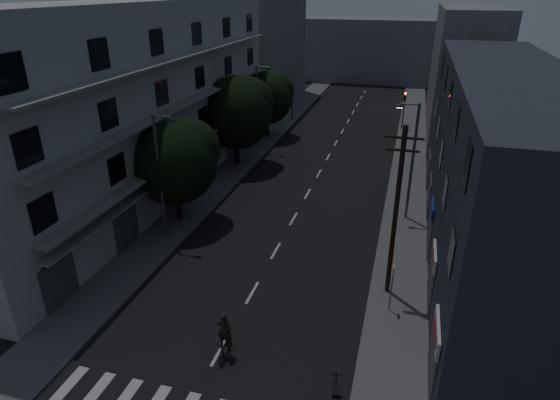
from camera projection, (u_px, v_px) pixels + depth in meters
The scene contains 21 objects.
ground at pixel (320, 172), 41.05m from camera, with size 160.00×160.00×0.00m, color black.
sidewalk_left at pixel (240, 163), 42.86m from camera, with size 3.00×90.00×0.15m, color #565659.
sidewalk_right at pixel (408, 179), 39.18m from camera, with size 3.00×90.00×0.15m, color #565659.
lane_markings at pixel (332, 150), 46.52m from camera, with size 0.15×60.50×0.01m.
building_left at pixel (148, 101), 34.94m from camera, with size 7.00×36.00×14.00m.
building_right at pixel (495, 169), 26.19m from camera, with size 6.19×28.00×11.00m.
building_far_left at pixel (266, 44), 60.78m from camera, with size 6.00×20.00×16.00m, color slate.
building_far_right at pixel (462, 71), 50.27m from camera, with size 6.00×20.00×13.00m, color slate.
building_far_end at pixel (373, 50), 78.34m from camera, with size 24.00×8.00×10.00m, color slate.
tree_near at pixel (175, 158), 30.64m from camera, with size 5.74×5.74×7.08m.
tree_mid at pixel (236, 110), 40.59m from camera, with size 6.35×6.35×7.81m.
tree_far at pixel (267, 96), 48.89m from camera, with size 5.45×5.45×6.74m.
traffic_signal_far_right at pixel (405, 103), 51.68m from camera, with size 0.28×0.37×4.10m.
traffic_signal_far_left at pixel (292, 95), 55.15m from camera, with size 0.28×0.37×4.10m.
street_lamp_left_near at pixel (161, 172), 28.25m from camera, with size 1.51×0.25×8.00m.
street_lamp_right at pixel (411, 157), 30.84m from camera, with size 1.51×0.25×8.00m.
street_lamp_left_far at pixel (258, 104), 44.68m from camera, with size 1.51×0.25×8.00m.
utility_pole at pixel (396, 210), 22.84m from camera, with size 1.80×0.24×9.00m.
bus_stop_sign at pixel (392, 280), 22.62m from camera, with size 0.06×0.35×2.52m.
motorcycle at pixel (335, 396), 18.07m from camera, with size 0.51×1.70×1.09m.
cyclist at pixel (225, 341), 20.42m from camera, with size 0.77×1.81×2.23m.
Camera 1 is at (6.96, -12.87, 14.86)m, focal length 30.00 mm.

